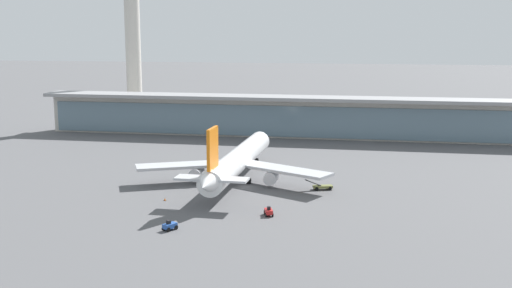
{
  "coord_description": "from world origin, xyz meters",
  "views": [
    {
      "loc": [
        30.3,
        -150.38,
        38.85
      ],
      "look_at": [
        0.0,
        16.05,
        8.16
      ],
      "focal_mm": 44.1,
      "sensor_mm": 36.0,
      "label": 1
    }
  ],
  "objects_px": {
    "service_truck_near_nose_blue": "(170,226)",
    "service_truck_under_wing_olive": "(322,186)",
    "service_truck_mid_apron_red": "(269,212)",
    "control_tower": "(132,19)",
    "airliner_on_stand": "(237,160)",
    "safety_cone_alpha": "(165,199)"
  },
  "relations": [
    {
      "from": "airliner_on_stand",
      "to": "safety_cone_alpha",
      "type": "relative_size",
      "value": 95.1
    },
    {
      "from": "airliner_on_stand",
      "to": "service_truck_mid_apron_red",
      "type": "xyz_separation_m",
      "value": [
        12.85,
        -28.76,
        -4.71
      ]
    },
    {
      "from": "service_truck_mid_apron_red",
      "to": "control_tower",
      "type": "bearing_deg",
      "value": 121.62
    },
    {
      "from": "airliner_on_stand",
      "to": "service_truck_mid_apron_red",
      "type": "height_order",
      "value": "airliner_on_stand"
    },
    {
      "from": "airliner_on_stand",
      "to": "service_truck_mid_apron_red",
      "type": "bearing_deg",
      "value": -65.93
    },
    {
      "from": "safety_cone_alpha",
      "to": "control_tower",
      "type": "bearing_deg",
      "value": 113.89
    },
    {
      "from": "airliner_on_stand",
      "to": "service_truck_under_wing_olive",
      "type": "relative_size",
      "value": 9.64
    },
    {
      "from": "service_truck_under_wing_olive",
      "to": "control_tower",
      "type": "bearing_deg",
      "value": 130.28
    },
    {
      "from": "service_truck_under_wing_olive",
      "to": "service_truck_mid_apron_red",
      "type": "distance_m",
      "value": 25.9
    },
    {
      "from": "service_truck_mid_apron_red",
      "to": "safety_cone_alpha",
      "type": "distance_m",
      "value": 26.6
    },
    {
      "from": "service_truck_under_wing_olive",
      "to": "service_truck_mid_apron_red",
      "type": "relative_size",
      "value": 2.13
    },
    {
      "from": "service_truck_near_nose_blue",
      "to": "service_truck_under_wing_olive",
      "type": "distance_m",
      "value": 46.18
    },
    {
      "from": "service_truck_mid_apron_red",
      "to": "safety_cone_alpha",
      "type": "xyz_separation_m",
      "value": [
        -25.54,
        7.43,
        -0.56
      ]
    },
    {
      "from": "service_truck_mid_apron_red",
      "to": "safety_cone_alpha",
      "type": "bearing_deg",
      "value": 163.78
    },
    {
      "from": "airliner_on_stand",
      "to": "control_tower",
      "type": "distance_m",
      "value": 126.02
    },
    {
      "from": "airliner_on_stand",
      "to": "control_tower",
      "type": "height_order",
      "value": "control_tower"
    },
    {
      "from": "safety_cone_alpha",
      "to": "service_truck_mid_apron_red",
      "type": "bearing_deg",
      "value": -16.22
    },
    {
      "from": "service_truck_near_nose_blue",
      "to": "service_truck_under_wing_olive",
      "type": "height_order",
      "value": "service_truck_under_wing_olive"
    },
    {
      "from": "service_truck_mid_apron_red",
      "to": "control_tower",
      "type": "distance_m",
      "value": 157.22
    },
    {
      "from": "service_truck_mid_apron_red",
      "to": "control_tower",
      "type": "relative_size",
      "value": 0.04
    },
    {
      "from": "service_truck_near_nose_blue",
      "to": "control_tower",
      "type": "xyz_separation_m",
      "value": [
        -61.71,
        142.14,
        42.76
      ]
    },
    {
      "from": "airliner_on_stand",
      "to": "service_truck_under_wing_olive",
      "type": "xyz_separation_m",
      "value": [
        22.29,
        -4.64,
        -4.78
      ]
    }
  ]
}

